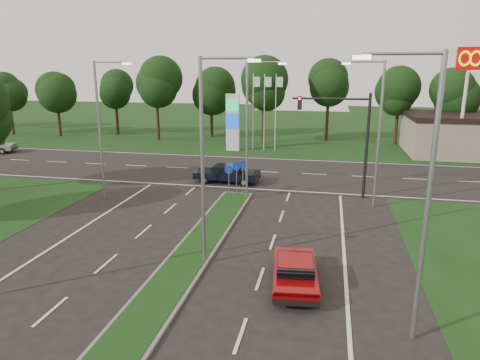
# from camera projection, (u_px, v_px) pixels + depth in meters

# --- Properties ---
(ground) EXTENTS (160.00, 160.00, 0.00)m
(ground) POSITION_uv_depth(u_px,v_px,m) (128.00, 340.00, 13.78)
(ground) COLOR black
(ground) RESTS_ON ground
(verge_far) EXTENTS (160.00, 50.00, 0.02)m
(verge_far) POSITION_uv_depth(u_px,v_px,m) (289.00, 126.00, 65.88)
(verge_far) COLOR black
(verge_far) RESTS_ON ground
(cross_road) EXTENTS (160.00, 12.00, 0.02)m
(cross_road) POSITION_uv_depth(u_px,v_px,m) (255.00, 172.00, 36.51)
(cross_road) COLOR black
(cross_road) RESTS_ON ground
(median_kerb) EXTENTS (2.00, 26.00, 0.12)m
(median_kerb) POSITION_uv_depth(u_px,v_px,m) (172.00, 281.00, 17.55)
(median_kerb) COLOR slate
(median_kerb) RESTS_ON ground
(streetlight_median_near) EXTENTS (2.53, 0.22, 9.00)m
(streetlight_median_near) POSITION_uv_depth(u_px,v_px,m) (207.00, 152.00, 17.98)
(streetlight_median_near) COLOR gray
(streetlight_median_near) RESTS_ON ground
(streetlight_median_far) EXTENTS (2.53, 0.22, 9.00)m
(streetlight_median_far) POSITION_uv_depth(u_px,v_px,m) (250.00, 124.00, 27.46)
(streetlight_median_far) COLOR gray
(streetlight_median_far) RESTS_ON ground
(streetlight_left_far) EXTENTS (2.53, 0.22, 9.00)m
(streetlight_left_far) POSITION_uv_depth(u_px,v_px,m) (102.00, 124.00, 27.41)
(streetlight_left_far) COLOR gray
(streetlight_left_far) RESTS_ON ground
(streetlight_right_far) EXTENTS (2.53, 0.22, 9.00)m
(streetlight_right_far) POSITION_uv_depth(u_px,v_px,m) (376.00, 127.00, 25.91)
(streetlight_right_far) COLOR gray
(streetlight_right_far) RESTS_ON ground
(streetlight_right_near) EXTENTS (2.53, 0.22, 9.00)m
(streetlight_right_near) POSITION_uv_depth(u_px,v_px,m) (422.00, 188.00, 12.65)
(streetlight_right_near) COLOR gray
(streetlight_right_near) RESTS_ON ground
(traffic_signal) EXTENTS (5.10, 0.42, 7.00)m
(traffic_signal) POSITION_uv_depth(u_px,v_px,m) (347.00, 129.00, 28.23)
(traffic_signal) COLOR black
(traffic_signal) RESTS_ON ground
(median_signs) EXTENTS (1.16, 1.76, 2.38)m
(median_signs) POSITION_uv_depth(u_px,v_px,m) (236.00, 172.00, 28.88)
(median_signs) COLOR gray
(median_signs) RESTS_ON ground
(gas_pylon) EXTENTS (5.80, 1.26, 8.00)m
(gas_pylon) POSITION_uv_depth(u_px,v_px,m) (235.00, 121.00, 45.03)
(gas_pylon) COLOR silver
(gas_pylon) RESTS_ON ground
(mcdonalds_sign) EXTENTS (2.20, 0.47, 10.40)m
(mcdonalds_sign) POSITION_uv_depth(u_px,v_px,m) (468.00, 75.00, 38.49)
(mcdonalds_sign) COLOR silver
(mcdonalds_sign) RESTS_ON ground
(treeline_far) EXTENTS (6.00, 6.00, 9.90)m
(treeline_far) POSITION_uv_depth(u_px,v_px,m) (280.00, 84.00, 49.87)
(treeline_far) COLOR black
(treeline_far) RESTS_ON ground
(red_sedan) EXTENTS (2.13, 4.31, 1.14)m
(red_sedan) POSITION_uv_depth(u_px,v_px,m) (295.00, 271.00, 17.17)
(red_sedan) COLOR maroon
(red_sedan) RESTS_ON ground
(navy_sedan) EXTENTS (4.92, 2.17, 1.34)m
(navy_sedan) POSITION_uv_depth(u_px,v_px,m) (227.00, 173.00, 32.84)
(navy_sedan) COLOR black
(navy_sedan) RESTS_ON ground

